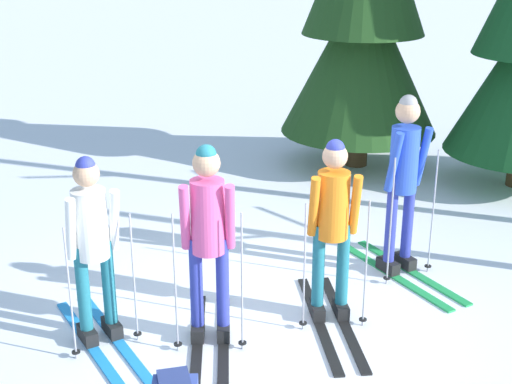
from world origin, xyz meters
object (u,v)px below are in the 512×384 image
at_px(skier_in_pink, 208,237).
at_px(skier_in_blue, 404,176).
at_px(skier_in_white, 93,245).
at_px(skier_in_orange, 333,225).

xyz_separation_m(skier_in_pink, skier_in_blue, (2.09, 0.83, 0.07)).
bearing_deg(skier_in_pink, skier_in_blue, 21.52).
distance_m(skier_in_pink, skier_in_blue, 2.25).
height_order(skier_in_pink, skier_in_blue, skier_in_blue).
xyz_separation_m(skier_in_white, skier_in_pink, (0.92, -0.21, 0.07)).
distance_m(skier_in_white, skier_in_orange, 2.03).
xyz_separation_m(skier_in_white, skier_in_blue, (3.02, 0.62, 0.14)).
relative_size(skier_in_white, skier_in_blue, 0.94).
distance_m(skier_in_white, skier_in_blue, 3.08).
height_order(skier_in_orange, skier_in_blue, skier_in_blue).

